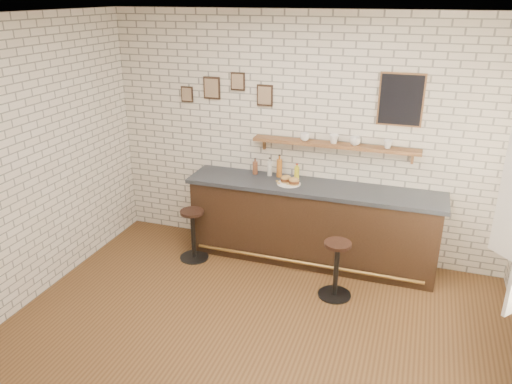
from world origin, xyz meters
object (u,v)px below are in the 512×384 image
at_px(bar_counter, 311,224).
at_px(shelf_cup_b, 334,139).
at_px(sandwich_plate, 289,184).
at_px(condiment_bottle_yellow, 297,172).
at_px(shelf_cup_d, 388,144).
at_px(bar_stool_right, 336,268).
at_px(bitters_bottle_amber, 279,168).
at_px(shelf_cup_c, 355,141).
at_px(shelf_cup_a, 305,137).
at_px(bar_stool_left, 193,233).
at_px(ciabatta_sandwich, 290,180).
at_px(bitters_bottle_white, 270,168).
at_px(bitters_bottle_brown, 255,168).

height_order(bar_counter, shelf_cup_b, shelf_cup_b).
distance_m(sandwich_plate, condiment_bottle_yellow, 0.23).
xyz_separation_m(condiment_bottle_yellow, shelf_cup_d, (1.06, 0.03, 0.46)).
height_order(bar_stool_right, shelf_cup_b, shelf_cup_b).
bearing_deg(bitters_bottle_amber, bar_stool_right, -43.51).
bearing_deg(shelf_cup_c, shelf_cup_a, 97.63).
height_order(condiment_bottle_yellow, bar_stool_left, condiment_bottle_yellow).
height_order(shelf_cup_b, shelf_cup_c, shelf_cup_b).
xyz_separation_m(ciabatta_sandwich, bitters_bottle_white, (-0.32, 0.21, 0.04)).
bearing_deg(shelf_cup_c, bar_counter, 122.57).
height_order(sandwich_plate, shelf_cup_b, shelf_cup_b).
relative_size(sandwich_plate, shelf_cup_a, 2.39).
bearing_deg(bar_counter, bar_stool_right, -57.65).
bearing_deg(shelf_cup_a, bar_counter, -46.78).
bearing_deg(shelf_cup_b, sandwich_plate, 141.04).
bearing_deg(bar_stool_right, bar_counter, 122.35).
bearing_deg(ciabatta_sandwich, condiment_bottle_yellow, 82.05).
height_order(bitters_bottle_amber, shelf_cup_a, shelf_cup_a).
height_order(bar_counter, shelf_cup_a, shelf_cup_a).
bearing_deg(shelf_cup_a, bar_stool_left, -150.11).
distance_m(condiment_bottle_yellow, bar_stool_left, 1.51).
bearing_deg(bitters_bottle_brown, shelf_cup_b, 1.79).
bearing_deg(ciabatta_sandwich, shelf_cup_d, 12.65).
bearing_deg(shelf_cup_a, bitters_bottle_white, -173.16).
bearing_deg(bitters_bottle_white, condiment_bottle_yellow, 0.00).
distance_m(bitters_bottle_brown, shelf_cup_b, 1.08).
bearing_deg(bar_stool_left, shelf_cup_b, 21.74).
relative_size(shelf_cup_b, shelf_cup_d, 1.08).
xyz_separation_m(bitters_bottle_white, bitters_bottle_amber, (0.13, 0.00, 0.02)).
distance_m(bar_stool_left, bar_stool_right, 1.88).
xyz_separation_m(bitters_bottle_brown, bar_stool_left, (-0.62, -0.61, -0.74)).
bearing_deg(bar_counter, bitters_bottle_amber, 160.28).
relative_size(bitters_bottle_white, condiment_bottle_yellow, 1.21).
xyz_separation_m(ciabatta_sandwich, shelf_cup_b, (0.46, 0.24, 0.49)).
distance_m(bar_stool_right, shelf_cup_a, 1.62).
xyz_separation_m(bitters_bottle_white, shelf_cup_a, (0.43, 0.03, 0.44)).
xyz_separation_m(ciabatta_sandwich, bitters_bottle_brown, (-0.52, 0.21, 0.03)).
distance_m(ciabatta_sandwich, shelf_cup_d, 1.21).
distance_m(bitters_bottle_brown, shelf_cup_a, 0.77).
xyz_separation_m(bitters_bottle_brown, bitters_bottle_white, (0.19, -0.00, 0.01)).
bearing_deg(sandwich_plate, bar_stool_right, -41.93).
relative_size(bar_counter, bitters_bottle_amber, 10.76).
xyz_separation_m(sandwich_plate, shelf_cup_b, (0.47, 0.24, 0.54)).
bearing_deg(shelf_cup_d, bitters_bottle_brown, -166.43).
bearing_deg(bar_stool_left, shelf_cup_c, 19.02).
bearing_deg(bar_counter, shelf_cup_d, 13.98).
bearing_deg(shelf_cup_b, bitters_bottle_amber, 116.40).
bearing_deg(bitters_bottle_amber, condiment_bottle_yellow, 0.00).
relative_size(condiment_bottle_yellow, shelf_cup_a, 1.67).
bearing_deg(condiment_bottle_yellow, bar_stool_right, -51.52).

